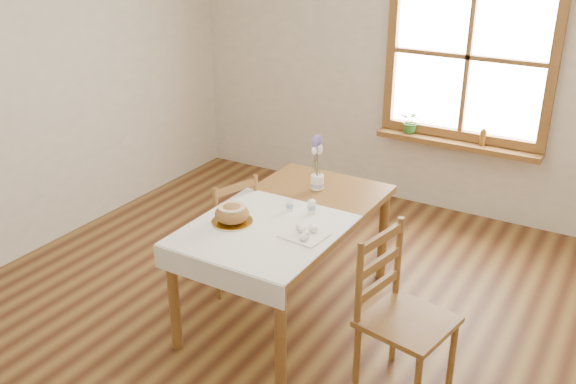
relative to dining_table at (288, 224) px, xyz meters
name	(u,v)px	position (x,y,z in m)	size (l,w,h in m)	color
ground	(265,330)	(0.00, -0.30, -0.66)	(5.00, 5.00, 0.00)	brown
room_walls	(261,80)	(0.00, -0.30, 1.04)	(4.60, 5.10, 2.65)	beige
window	(469,57)	(0.50, 2.17, 0.79)	(1.46, 0.08, 1.46)	brown
window_sill	(457,144)	(0.50, 2.10, 0.03)	(1.46, 0.20, 0.05)	brown
dining_table	(288,224)	(0.00, 0.00, 0.00)	(0.90, 1.60, 0.75)	brown
table_linen	(263,230)	(0.00, -0.30, 0.09)	(0.91, 0.99, 0.01)	white
chair_left	(222,229)	(-0.61, 0.07, -0.23)	(0.41, 0.43, 0.88)	brown
chair_right	(408,319)	(1.01, -0.38, -0.17)	(0.46, 0.48, 0.98)	brown
bread_plate	(232,222)	(-0.22, -0.33, 0.10)	(0.26, 0.26, 0.01)	white
bread_loaf	(232,212)	(-0.22, -0.33, 0.17)	(0.22, 0.22, 0.12)	olive
egg_napkin	(304,235)	(0.27, -0.26, 0.10)	(0.26, 0.22, 0.01)	white
eggs	(304,231)	(0.27, -0.26, 0.13)	(0.20, 0.18, 0.04)	white
salt_shaker	(290,205)	(0.00, 0.01, 0.14)	(0.05, 0.05, 0.09)	white
pepper_shaker	(312,206)	(0.15, 0.06, 0.15)	(0.05, 0.05, 0.10)	white
flower_vase	(317,183)	(-0.02, 0.44, 0.14)	(0.09, 0.09, 0.10)	white
lavender_bouquet	(318,156)	(-0.02, 0.44, 0.34)	(0.16, 0.16, 0.31)	#6B599E
potted_plant	(411,124)	(0.06, 2.10, 0.13)	(0.19, 0.22, 0.17)	#32752F
amber_bottle	(483,137)	(0.72, 2.10, 0.13)	(0.05, 0.05, 0.15)	#965C1B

